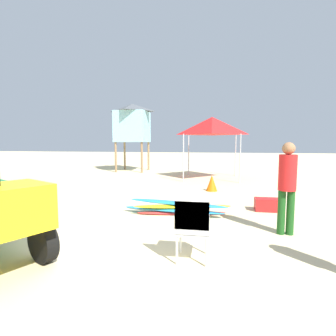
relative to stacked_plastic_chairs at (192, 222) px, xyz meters
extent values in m
plane|color=beige|center=(-1.96, 0.25, -0.60)|extent=(80.00, 80.00, 0.00)
cylinder|color=black|center=(-2.14, -0.37, -0.30)|extent=(0.61, 0.44, 0.60)
cube|color=silver|center=(0.00, 0.10, -0.16)|extent=(0.48, 0.48, 0.04)
cube|color=silver|center=(0.00, -0.12, 0.04)|extent=(0.48, 0.04, 0.40)
cube|color=silver|center=(0.00, 0.10, -0.07)|extent=(0.48, 0.48, 0.04)
cube|color=silver|center=(0.00, -0.12, 0.13)|extent=(0.48, 0.04, 0.40)
cube|color=silver|center=(0.00, 0.10, 0.02)|extent=(0.48, 0.48, 0.04)
cube|color=silver|center=(0.00, -0.12, 0.22)|extent=(0.48, 0.04, 0.40)
cylinder|color=silver|center=(0.21, 0.31, -0.39)|extent=(0.04, 0.04, 0.42)
cylinder|color=silver|center=(-0.21, 0.31, -0.39)|extent=(0.04, 0.04, 0.42)
cylinder|color=silver|center=(0.21, -0.11, -0.39)|extent=(0.04, 0.04, 0.42)
cylinder|color=silver|center=(-0.21, -0.11, -0.39)|extent=(0.04, 0.04, 0.42)
ellipsoid|color=red|center=(-0.46, 2.49, -0.56)|extent=(2.16, 0.59, 0.08)
ellipsoid|color=#268CCC|center=(-0.66, 2.40, -0.48)|extent=(2.48, 0.50, 0.08)
ellipsoid|color=yellow|center=(-0.44, 2.48, -0.40)|extent=(2.37, 0.71, 0.08)
ellipsoid|color=#268CCC|center=(-0.58, 2.46, -0.32)|extent=(2.51, 0.79, 0.08)
cylinder|color=#194C19|center=(1.57, 1.47, -0.18)|extent=(0.14, 0.14, 0.85)
cylinder|color=#194C19|center=(1.73, 1.47, -0.18)|extent=(0.14, 0.14, 0.85)
cylinder|color=red|center=(1.65, 1.47, 0.58)|extent=(0.32, 0.32, 0.67)
sphere|color=#9E6B47|center=(1.65, 1.47, 1.02)|extent=(0.23, 0.23, 0.23)
cylinder|color=#B2B2B7|center=(-1.03, 7.79, 0.45)|extent=(0.05, 0.05, 2.10)
cylinder|color=#B2B2B7|center=(1.40, 7.79, 0.45)|extent=(0.05, 0.05, 2.10)
cylinder|color=#B2B2B7|center=(-1.03, 10.22, 0.45)|extent=(0.05, 0.05, 2.10)
cylinder|color=#B2B2B7|center=(1.40, 10.22, 0.45)|extent=(0.05, 0.05, 2.10)
pyramid|color=red|center=(0.19, 9.01, 1.91)|extent=(2.43, 2.43, 0.83)
cylinder|color=olive|center=(-5.30, 10.74, 0.27)|extent=(0.12, 0.12, 1.75)
cylinder|color=olive|center=(-3.74, 10.74, 0.27)|extent=(0.12, 0.12, 1.75)
cylinder|color=olive|center=(-5.30, 12.30, 0.27)|extent=(0.12, 0.12, 1.75)
cylinder|color=olive|center=(-3.74, 12.30, 0.27)|extent=(0.12, 0.12, 1.75)
cube|color=#8ECFDA|center=(-4.52, 11.52, 2.04)|extent=(1.80, 1.80, 1.80)
pyramid|color=#4C5156|center=(-4.52, 11.52, 3.17)|extent=(1.98, 1.98, 0.45)
cone|color=orange|center=(0.24, 5.71, -0.32)|extent=(0.40, 0.40, 0.57)
cube|color=red|center=(1.64, 3.18, -0.44)|extent=(0.60, 0.35, 0.32)
camera|label=1|loc=(0.28, -3.68, 1.14)|focal=28.05mm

